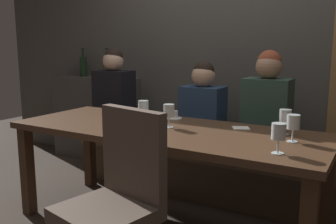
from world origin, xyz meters
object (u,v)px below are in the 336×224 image
wine_bottle_pale_label (107,67)px  wine_glass_center_back (143,107)px  wine_glass_near_right (285,117)px  dessert_plate (136,129)px  diner_redhead (114,93)px  diner_far_end (267,106)px  wine_glass_far_right (293,123)px  espresso_cup (174,116)px  diner_bearded (203,106)px  fork_on_table (122,127)px  wine_glass_near_left (169,111)px  banquette_bench (206,169)px  chair_near_side (118,191)px  dining_table (165,140)px  wine_bottle_dark_red (83,66)px  wine_glass_far_left (279,133)px

wine_bottle_pale_label → wine_glass_center_back: wine_bottle_pale_label is taller
wine_glass_near_right → dessert_plate: wine_glass_near_right is taller
diner_redhead → diner_far_end: size_ratio=1.01×
wine_glass_far_right → dessert_plate: 1.00m
diner_far_end → espresso_cup: size_ratio=6.83×
diner_bearded → fork_on_table: 0.89m
wine_glass_near_left → banquette_bench: bearing=91.6°
banquette_bench → chair_near_side: chair_near_side is taller
chair_near_side → dessert_plate: bearing=115.8°
dining_table → wine_glass_far_right: 0.87m
wine_bottle_dark_red → wine_glass_far_left: (2.55, -1.28, -0.22)m
diner_bearded → espresso_cup: bearing=-97.5°
banquette_bench → diner_bearded: (-0.05, 0.01, 0.56)m
wine_glass_far_right → fork_on_table: 1.13m
chair_near_side → diner_redhead: 1.83m
banquette_bench → chair_near_side: (0.15, -1.42, 0.33)m
wine_bottle_pale_label → wine_glass_near_left: wine_bottle_pale_label is taller
dining_table → wine_glass_near_right: size_ratio=13.41×
diner_redhead → wine_glass_near_right: bearing=-14.7°
wine_glass_far_right → diner_redhead: bearing=161.1°
diner_redhead → diner_bearded: 0.94m
diner_bearded → wine_glass_near_left: (0.07, -0.69, 0.06)m
dessert_plate → dining_table: bearing=57.6°
dining_table → wine_glass_far_left: 0.89m
banquette_bench → wine_glass_near_right: size_ratio=15.24×
diner_redhead → wine_glass_far_left: size_ratio=5.07×
dining_table → chair_near_side: chair_near_side is taller
banquette_bench → wine_bottle_dark_red: size_ratio=7.67×
diner_bearded → wine_glass_far_right: size_ratio=4.43×
wine_glass_center_back → wine_glass_far_left: bearing=-16.1°
banquette_bench → espresso_cup: bearing=-104.3°
chair_near_side → diner_bearded: (-0.19, 1.44, 0.23)m
diner_far_end → wine_glass_far_left: 1.00m
dining_table → wine_glass_near_left: (0.02, 0.02, 0.20)m
banquette_bench → wine_glass_far_right: (0.85, -0.65, 0.63)m
diner_bearded → espresso_cup: (-0.05, -0.41, -0.03)m
diner_bearded → wine_glass_center_back: (-0.18, -0.64, 0.06)m
wine_bottle_dark_red → wine_bottle_pale_label: 0.34m
wine_bottle_pale_label → wine_glass_center_back: bearing=-40.5°
wine_glass_far_left → diner_bearded: bearing=132.9°
wine_bottle_pale_label → fork_on_table: (1.12, -1.20, -0.33)m
wine_glass_center_back → wine_bottle_pale_label: bearing=139.5°
diner_bearded → wine_bottle_dark_red: wine_bottle_dark_red is taller
wine_bottle_dark_red → wine_glass_near_right: (2.48, -0.82, -0.22)m
wine_bottle_dark_red → wine_glass_far_left: 2.86m
wine_glass_center_back → chair_near_side: bearing=-64.7°
chair_near_side → wine_glass_center_back: 0.93m
wine_bottle_pale_label → dessert_plate: wine_bottle_pale_label is taller
diner_bearded → wine_bottle_pale_label: (-1.33, 0.34, 0.28)m
banquette_bench → wine_glass_far_right: wine_glass_far_right is taller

